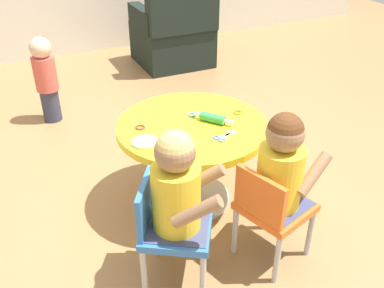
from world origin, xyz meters
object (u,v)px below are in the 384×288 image
object	(u,v)px
child_chair_left	(169,226)
rolling_pin	(213,118)
seated_child_right	(282,165)
toddler_standing	(46,77)
child_chair_right	(271,208)
seated_child_left	(177,186)
craft_table	(192,145)
craft_scissors	(223,137)
armchair_dark	(174,35)

from	to	relation	value
child_chair_left	rolling_pin	size ratio (longest dim) A/B	2.70
seated_child_right	toddler_standing	bearing A→B (deg)	110.15
child_chair_right	seated_child_left	bearing A→B (deg)	170.44
craft_table	seated_child_right	size ratio (longest dim) A/B	1.60
craft_table	toddler_standing	size ratio (longest dim) A/B	1.21
child_chair_left	seated_child_left	distance (m)	0.23
seated_child_right	craft_scissors	bearing A→B (deg)	105.31
child_chair_left	toddler_standing	size ratio (longest dim) A/B	0.80
seated_child_left	rolling_pin	world-z (taller)	seated_child_left
rolling_pin	child_chair_right	bearing A→B (deg)	-87.18
seated_child_right	craft_scissors	size ratio (longest dim) A/B	3.60
child_chair_left	child_chair_right	xyz separation A→B (m)	(0.48, -0.10, 0.00)
armchair_dark	craft_scissors	world-z (taller)	armchair_dark
armchair_dark	rolling_pin	bearing A→B (deg)	-108.50
seated_child_right	armchair_dark	distance (m)	2.80
craft_table	seated_child_right	world-z (taller)	seated_child_right
craft_scissors	craft_table	bearing A→B (deg)	109.95
child_chair_left	craft_table	bearing A→B (deg)	54.09
seated_child_right	rolling_pin	world-z (taller)	seated_child_right
toddler_standing	craft_scissors	size ratio (longest dim) A/B	4.74
craft_scissors	rolling_pin	bearing A→B (deg)	78.97
toddler_standing	rolling_pin	size ratio (longest dim) A/B	3.39
seated_child_left	child_chair_right	bearing A→B (deg)	-9.56
seated_child_left	craft_table	bearing A→B (deg)	57.98
craft_table	rolling_pin	bearing A→B (deg)	-18.22
toddler_standing	child_chair_left	bearing A→B (deg)	-83.75
child_chair_left	armchair_dark	xyz separation A→B (m)	(1.18, 2.62, 0.00)
craft_table	child_chair_left	bearing A→B (deg)	-125.91
craft_table	toddler_standing	bearing A→B (deg)	111.36
child_chair_left	seated_child_right	size ratio (longest dim) A/B	1.05
child_chair_left	armchair_dark	distance (m)	2.88
child_chair_left	seated_child_right	world-z (taller)	seated_child_right
seated_child_left	rolling_pin	bearing A→B (deg)	47.85
craft_table	child_chair_left	world-z (taller)	child_chair_left
seated_child_left	child_chair_right	xyz separation A→B (m)	(0.45, -0.07, -0.23)
seated_child_left	craft_scissors	bearing A→B (deg)	37.25
craft_table	craft_scissors	distance (m)	0.26
child_chair_right	seated_child_right	distance (m)	0.23
craft_table	armchair_dark	size ratio (longest dim) A/B	0.96
craft_table	child_chair_right	world-z (taller)	child_chair_right
rolling_pin	toddler_standing	bearing A→B (deg)	114.50
seated_child_left	seated_child_right	world-z (taller)	same
toddler_standing	rolling_pin	bearing A→B (deg)	-65.50
craft_table	child_chair_right	distance (m)	0.59
craft_table	toddler_standing	world-z (taller)	toddler_standing
armchair_dark	rolling_pin	xyz separation A→B (m)	(-0.73, -2.18, 0.23)
child_chair_right	craft_table	bearing A→B (deg)	103.14
craft_scissors	armchair_dark	bearing A→B (deg)	72.02
armchair_dark	craft_table	bearing A→B (deg)	-111.31
seated_child_right	armchair_dark	world-z (taller)	armchair_dark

